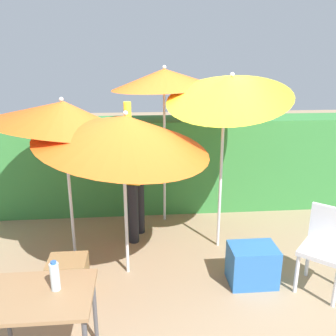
% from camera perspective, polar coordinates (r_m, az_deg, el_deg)
% --- Properties ---
extents(ground_plane, '(24.00, 24.00, 0.00)m').
position_cam_1_polar(ground_plane, '(4.51, 0.34, -14.64)').
color(ground_plane, '#9E8466').
extents(hedge_row, '(8.00, 0.70, 1.46)m').
position_cam_1_polar(hedge_row, '(5.74, -1.19, 0.64)').
color(hedge_row, '#38843D').
rests_on(hedge_row, ground_plane).
extents(umbrella_rainbow, '(1.47, 1.47, 2.27)m').
position_cam_1_polar(umbrella_rainbow, '(4.99, -0.59, 14.04)').
color(umbrella_rainbow, silver).
rests_on(umbrella_rainbow, ground_plane).
extents(umbrella_orange, '(1.88, 1.86, 2.03)m').
position_cam_1_polar(umbrella_orange, '(3.73, -6.97, 5.90)').
color(umbrella_orange, silver).
rests_on(umbrella_orange, ground_plane).
extents(umbrella_yellow, '(1.71, 1.69, 2.07)m').
position_cam_1_polar(umbrella_yellow, '(4.22, -16.43, 8.18)').
color(umbrella_yellow, silver).
rests_on(umbrella_yellow, ground_plane).
extents(umbrella_navy, '(1.55, 1.49, 2.47)m').
position_cam_1_polar(umbrella_navy, '(4.26, 9.59, 12.51)').
color(umbrella_navy, silver).
rests_on(umbrella_navy, ground_plane).
extents(person_vendor, '(0.32, 0.55, 1.88)m').
position_cam_1_polar(person_vendor, '(4.70, -5.24, -0.71)').
color(person_vendor, black).
rests_on(person_vendor, ground_plane).
extents(chair_plastic, '(0.62, 0.62, 0.89)m').
position_cam_1_polar(chair_plastic, '(4.16, 23.91, -11.10)').
color(chair_plastic, silver).
rests_on(chair_plastic, ground_plane).
extents(cooler_box, '(0.51, 0.37, 0.44)m').
position_cam_1_polar(cooler_box, '(4.14, 13.28, -14.78)').
color(cooler_box, '#2D6BB7').
rests_on(cooler_box, ground_plane).
extents(crate_cardboard, '(0.39, 0.34, 0.40)m').
position_cam_1_polar(crate_cardboard, '(4.03, -15.58, -16.31)').
color(crate_cardboard, '#9E7A4C').
rests_on(crate_cardboard, ground_plane).
extents(folding_table, '(0.80, 0.60, 0.72)m').
position_cam_1_polar(folding_table, '(3.01, -19.74, -19.70)').
color(folding_table, '#4C4C51').
rests_on(folding_table, ground_plane).
extents(bottle_water, '(0.07, 0.07, 0.24)m').
position_cam_1_polar(bottle_water, '(2.91, -17.59, -16.12)').
color(bottle_water, silver).
rests_on(bottle_water, folding_table).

